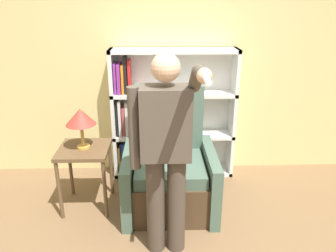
{
  "coord_description": "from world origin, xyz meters",
  "views": [
    {
      "loc": [
        -0.15,
        -1.75,
        2.01
      ],
      "look_at": [
        -0.07,
        0.83,
        1.02
      ],
      "focal_mm": 35.0,
      "sensor_mm": 36.0,
      "label": 1
    }
  ],
  "objects_px": {
    "bookcase": "(162,117)",
    "table_lamp": "(81,118)",
    "side_table": "(85,158)",
    "person_standing": "(166,149)",
    "armchair": "(169,171)"
  },
  "relations": [
    {
      "from": "armchair",
      "to": "side_table",
      "type": "bearing_deg",
      "value": -178.63
    },
    {
      "from": "side_table",
      "to": "table_lamp",
      "type": "height_order",
      "value": "table_lamp"
    },
    {
      "from": "side_table",
      "to": "table_lamp",
      "type": "bearing_deg",
      "value": -63.43
    },
    {
      "from": "bookcase",
      "to": "armchair",
      "type": "relative_size",
      "value": 1.26
    },
    {
      "from": "armchair",
      "to": "side_table",
      "type": "distance_m",
      "value": 0.86
    },
    {
      "from": "person_standing",
      "to": "side_table",
      "type": "relative_size",
      "value": 2.56
    },
    {
      "from": "armchair",
      "to": "side_table",
      "type": "relative_size",
      "value": 1.84
    },
    {
      "from": "bookcase",
      "to": "armchair",
      "type": "distance_m",
      "value": 0.75
    },
    {
      "from": "table_lamp",
      "to": "armchair",
      "type": "bearing_deg",
      "value": 1.37
    },
    {
      "from": "bookcase",
      "to": "person_standing",
      "type": "bearing_deg",
      "value": -89.56
    },
    {
      "from": "bookcase",
      "to": "table_lamp",
      "type": "bearing_deg",
      "value": -138.86
    },
    {
      "from": "table_lamp",
      "to": "bookcase",
      "type": "bearing_deg",
      "value": 41.14
    },
    {
      "from": "bookcase",
      "to": "table_lamp",
      "type": "xyz_separation_m",
      "value": [
        -0.78,
        -0.68,
        0.25
      ]
    },
    {
      "from": "bookcase",
      "to": "side_table",
      "type": "distance_m",
      "value": 1.05
    },
    {
      "from": "armchair",
      "to": "table_lamp",
      "type": "xyz_separation_m",
      "value": [
        -0.84,
        -0.02,
        0.6
      ]
    }
  ]
}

